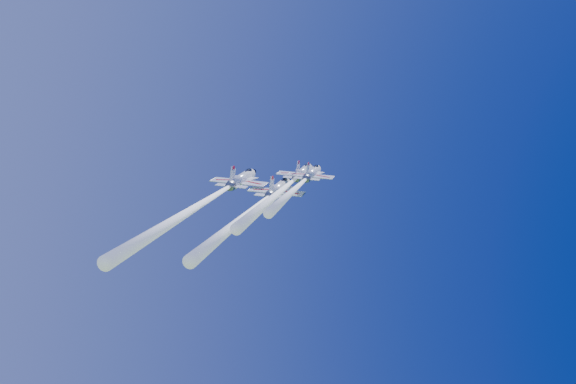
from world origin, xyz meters
TOP-DOWN VIEW (x-y plane):
  - jet_lead at (-6.75, -7.94)m, footprint 30.26×29.05m
  - jet_left at (-21.67, -6.50)m, footprint 35.21×33.95m
  - jet_right at (-5.85, -11.29)m, footprint 23.79×22.57m
  - jet_slot at (-15.21, -11.36)m, footprint 31.01×29.68m

SIDE VIEW (x-z plane):
  - jet_slot at x=-15.21m, z-range 77.52..112.99m
  - jet_left at x=-21.67m, z-range 75.07..117.77m
  - jet_lead at x=-6.75m, z-range 82.70..118.22m
  - jet_right at x=-5.85m, z-range 87.67..113.54m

